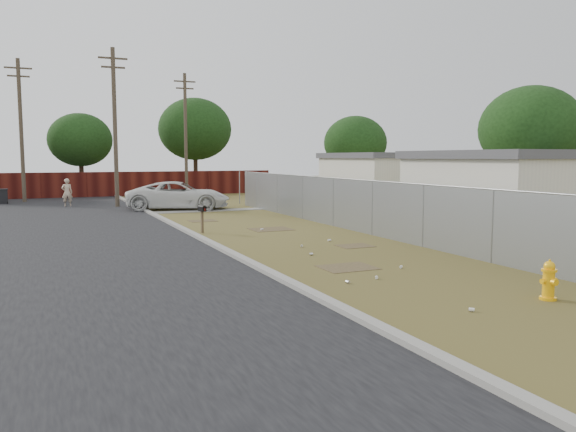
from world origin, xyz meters
name	(u,v)px	position (x,y,z in m)	size (l,w,h in m)	color
ground	(295,240)	(0.00, 0.00, 0.00)	(120.00, 120.00, 0.00)	brown
street	(74,224)	(-6.76, 8.05, 0.02)	(15.10, 60.00, 0.12)	black
chainlink_fence	(358,211)	(3.12, 1.03, 0.80)	(0.10, 27.06, 2.02)	gray
privacy_fence	(72,185)	(-6.00, 25.00, 0.90)	(30.00, 0.12, 1.80)	#4F1710
utility_poles	(111,129)	(-3.67, 20.67, 4.69)	(12.60, 8.24, 9.00)	#4F4034
houses	(457,185)	(9.70, 3.13, 1.56)	(9.30, 17.24, 3.10)	beige
horizon_trees	(171,133)	(0.84, 23.56, 4.63)	(33.32, 31.94, 7.78)	#352218
fire_hydrant	(549,281)	(1.25, -9.51, 0.39)	(0.38, 0.37, 0.82)	#FFB40D
mailbox	(202,211)	(-2.48, 3.09, 0.84)	(0.24, 0.46, 1.06)	brown
pickup_truck	(179,195)	(-1.11, 12.98, 0.77)	(2.55, 5.53, 1.54)	silver
pedestrian	(67,193)	(-6.63, 17.36, 0.82)	(0.60, 0.39, 1.64)	#C1A78D
trash_bin	(3,196)	(-10.18, 20.94, 0.48)	(0.60, 0.67, 0.93)	black
scattered_litter	(338,258)	(-0.43, -3.83, 0.04)	(2.76, 12.59, 0.07)	silver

